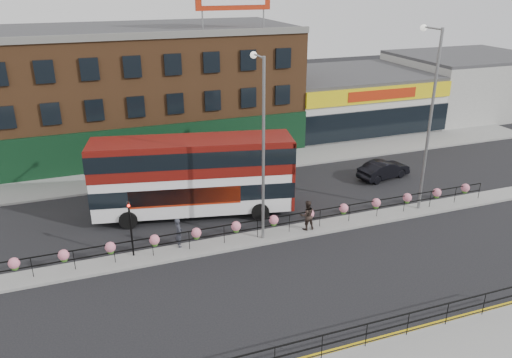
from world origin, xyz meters
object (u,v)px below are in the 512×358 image
object	(u,v)px
lamp_column_east	(429,106)
double_decker_bus	(194,169)
pedestrian_a	(179,232)
pedestrian_b	(307,215)
lamp_column_west	(262,135)
car	(384,170)

from	to	relation	value
lamp_column_east	double_decker_bus	bearing A→B (deg)	163.44
pedestrian_a	pedestrian_b	world-z (taller)	pedestrian_b
pedestrian_a	lamp_column_west	world-z (taller)	lamp_column_west
pedestrian_b	lamp_column_east	size ratio (longest dim) A/B	0.16
double_decker_bus	pedestrian_a	size ratio (longest dim) A/B	7.42
double_decker_bus	lamp_column_west	world-z (taller)	lamp_column_west
car	pedestrian_b	world-z (taller)	pedestrian_b
pedestrian_b	lamp_column_west	xyz separation A→B (m)	(-2.83, 0.15, 5.21)
double_decker_bus	lamp_column_east	distance (m)	14.87
car	pedestrian_a	world-z (taller)	pedestrian_a
double_decker_bus	lamp_column_west	xyz separation A→B (m)	(2.84, -4.39, 3.20)
pedestrian_a	car	bearing A→B (deg)	-73.78
lamp_column_west	lamp_column_east	size ratio (longest dim) A/B	0.91
pedestrian_a	lamp_column_west	xyz separation A→B (m)	(4.73, -0.46, 5.27)
car	pedestrian_b	distance (m)	10.72
pedestrian_b	lamp_column_west	size ratio (longest dim) A/B	0.18
pedestrian_a	pedestrian_b	distance (m)	7.59
pedestrian_a	pedestrian_b	size ratio (longest dim) A/B	0.93
pedestrian_b	lamp_column_west	world-z (taller)	lamp_column_west
pedestrian_b	lamp_column_west	distance (m)	5.93
pedestrian_a	lamp_column_east	xyz separation A→B (m)	(15.67, -0.17, 5.87)
car	lamp_column_east	bearing A→B (deg)	158.09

